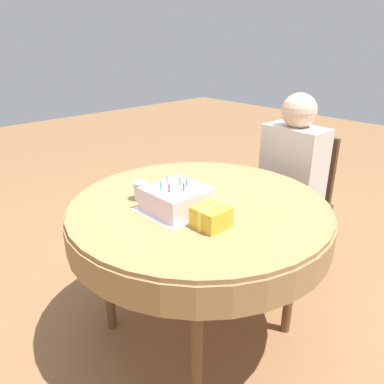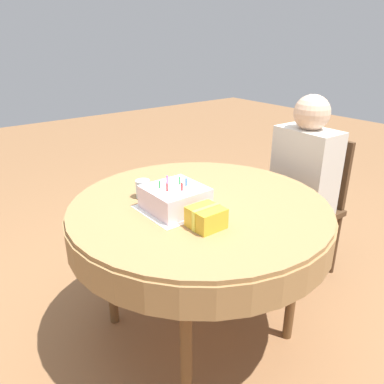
# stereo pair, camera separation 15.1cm
# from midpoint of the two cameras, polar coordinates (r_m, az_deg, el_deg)

# --- Properties ---
(ground_plane) EXTENTS (12.00, 12.00, 0.00)m
(ground_plane) POSITION_cam_midpoint_polar(r_m,az_deg,el_deg) (2.24, -1.11, -20.03)
(ground_plane) COLOR #8C603D
(dining_table) EXTENTS (1.27, 1.27, 0.78)m
(dining_table) POSITION_cam_midpoint_polar(r_m,az_deg,el_deg) (1.85, -1.27, -4.18)
(dining_table) COLOR #9E7547
(dining_table) RESTS_ON ground_plane
(chair) EXTENTS (0.43, 0.43, 0.92)m
(chair) POSITION_cam_midpoint_polar(r_m,az_deg,el_deg) (2.63, 13.96, -0.68)
(chair) COLOR #4C331E
(chair) RESTS_ON ground_plane
(person) EXTENTS (0.40, 0.33, 1.21)m
(person) POSITION_cam_midpoint_polar(r_m,az_deg,el_deg) (2.48, 13.20, 3.60)
(person) COLOR #DBB293
(person) RESTS_ON ground_plane
(napkin) EXTENTS (0.30, 0.30, 0.00)m
(napkin) POSITION_cam_midpoint_polar(r_m,az_deg,el_deg) (1.74, -4.91, -2.69)
(napkin) COLOR white
(napkin) RESTS_ON dining_table
(birthday_cake) EXTENTS (0.25, 0.25, 0.14)m
(birthday_cake) POSITION_cam_midpoint_polar(r_m,az_deg,el_deg) (1.72, -4.97, -1.05)
(birthday_cake) COLOR silver
(birthday_cake) RESTS_ON dining_table
(drinking_glass) EXTENTS (0.07, 0.07, 0.09)m
(drinking_glass) POSITION_cam_midpoint_polar(r_m,az_deg,el_deg) (1.85, -10.10, 0.15)
(drinking_glass) COLOR silver
(drinking_glass) RESTS_ON dining_table
(gift_box) EXTENTS (0.13, 0.14, 0.09)m
(gift_box) POSITION_cam_midpoint_polar(r_m,az_deg,el_deg) (1.57, 0.16, -3.86)
(gift_box) COLOR gold
(gift_box) RESTS_ON dining_table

